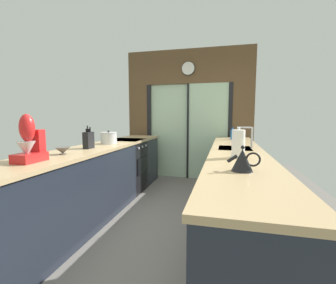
{
  "coord_description": "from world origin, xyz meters",
  "views": [
    {
      "loc": [
        0.76,
        -2.49,
        1.31
      ],
      "look_at": [
        -0.0,
        0.62,
        0.97
      ],
      "focal_mm": 24.83,
      "sensor_mm": 36.0,
      "label": 1
    }
  ],
  "objects": [
    {
      "name": "sink_faucet",
      "position": [
        1.06,
        0.55,
        1.1
      ],
      "size": [
        0.19,
        0.02,
        0.27
      ],
      "color": "#B7BABC",
      "rests_on": "right_counter_run"
    },
    {
      "name": "soap_bottle",
      "position": [
        0.89,
        1.68,
        1.01
      ],
      "size": [
        0.06,
        0.06,
        0.22
      ],
      "color": "#286BB7",
      "rests_on": "right_counter_run"
    },
    {
      "name": "oven_range",
      "position": [
        -0.91,
        1.25,
        0.46
      ],
      "size": [
        0.6,
        0.6,
        0.92
      ],
      "color": "black",
      "rests_on": "ground_plane"
    },
    {
      "name": "ground_plane",
      "position": [
        0.0,
        0.6,
        -0.01
      ],
      "size": [
        5.04,
        7.6,
        0.02
      ],
      "primitive_type": "cube",
      "color": "slate"
    },
    {
      "name": "knife_block",
      "position": [
        -0.89,
        0.07,
        1.03
      ],
      "size": [
        0.08,
        0.14,
        0.29
      ],
      "color": "black",
      "rests_on": "left_counter_run"
    },
    {
      "name": "right_counter_run",
      "position": [
        0.91,
        0.3,
        0.46
      ],
      "size": [
        0.62,
        3.8,
        0.92
      ],
      "color": "#1E232D",
      "rests_on": "ground_plane"
    },
    {
      "name": "stand_mixer",
      "position": [
        -0.89,
        -0.83,
        1.08
      ],
      "size": [
        0.17,
        0.27,
        0.42
      ],
      "color": "red",
      "rests_on": "left_counter_run"
    },
    {
      "name": "mixing_bowl",
      "position": [
        -0.89,
        -0.41,
        0.96
      ],
      "size": [
        0.15,
        0.15,
        0.08
      ],
      "color": "#514C47",
      "rests_on": "left_counter_run"
    },
    {
      "name": "kettle",
      "position": [
        0.89,
        -0.75,
        1.0
      ],
      "size": [
        0.24,
        0.16,
        0.19
      ],
      "color": "black",
      "rests_on": "right_counter_run"
    },
    {
      "name": "stock_pot",
      "position": [
        -0.89,
        0.59,
        1.01
      ],
      "size": [
        0.24,
        0.24,
        0.2
      ],
      "color": "#B7BABC",
      "rests_on": "left_counter_run"
    },
    {
      "name": "left_counter_run",
      "position": [
        -0.91,
        0.13,
        0.47
      ],
      "size": [
        0.62,
        3.8,
        0.92
      ],
      "color": "#1E232D",
      "rests_on": "ground_plane"
    },
    {
      "name": "paper_towel_roll",
      "position": [
        0.89,
        -0.19,
        1.05
      ],
      "size": [
        0.14,
        0.14,
        0.3
      ],
      "color": "#B7BABC",
      "rests_on": "right_counter_run"
    },
    {
      "name": "back_wall_unit",
      "position": [
        0.0,
        2.4,
        1.52
      ],
      "size": [
        2.64,
        0.12,
        2.7
      ],
      "color": "brown",
      "rests_on": "ground_plane"
    }
  ]
}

